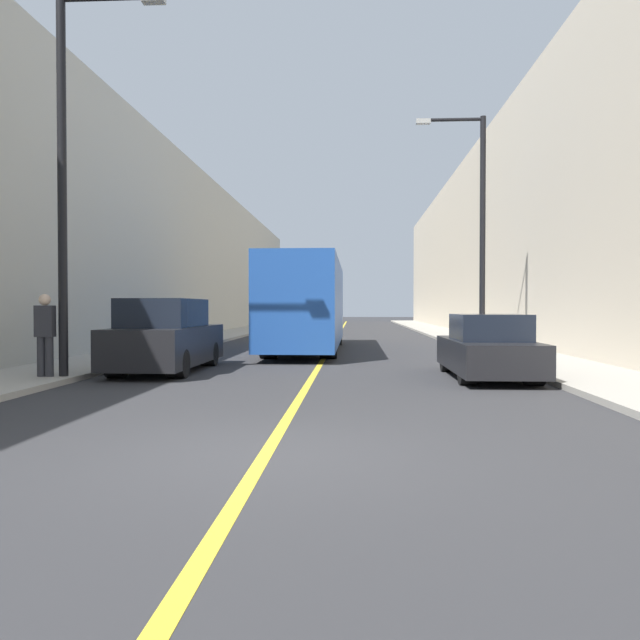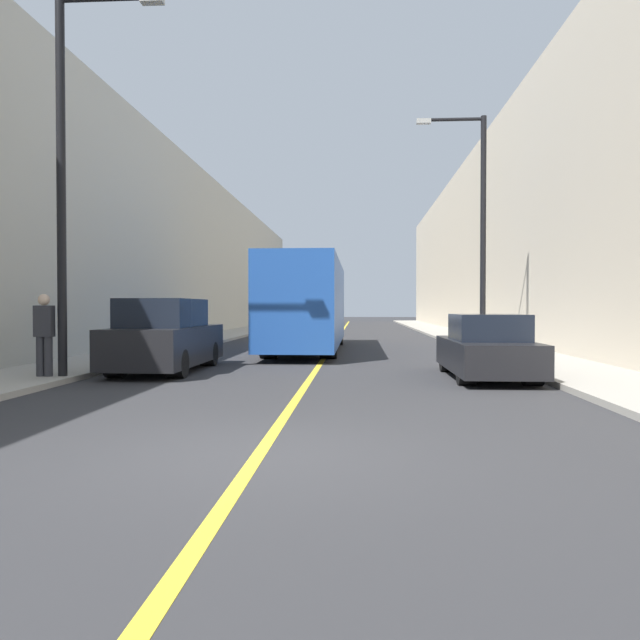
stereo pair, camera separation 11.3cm
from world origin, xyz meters
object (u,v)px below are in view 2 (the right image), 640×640
parked_suv_left (165,338)px  car_right_near (487,349)px  street_lamp_left (69,163)px  bus (308,304)px  pedestrian (44,334)px  street_lamp_right (478,219)px

parked_suv_left → car_right_near: (7.97, -1.07, -0.19)m
street_lamp_left → parked_suv_left: bearing=58.1°
parked_suv_left → bus: bearing=68.9°
bus → pedestrian: 11.47m
parked_suv_left → pedestrian: (-1.99, -2.39, 0.20)m
street_lamp_left → pedestrian: bearing=-170.7°
parked_suv_left → car_right_near: bearing=-7.6°
pedestrian → street_lamp_right: bearing=38.2°
bus → street_lamp_left: size_ratio=1.41×
pedestrian → parked_suv_left: bearing=50.2°
parked_suv_left → street_lamp_left: bearing=-121.9°
car_right_near → street_lamp_left: 10.36m
car_right_near → street_lamp_right: bearing=81.0°
car_right_near → pedestrian: pedestrian is taller
bus → street_lamp_left: street_lamp_left is taller
bus → pedestrian: bus is taller
pedestrian → bus: bearing=63.9°
street_lamp_right → car_right_near: bearing=-99.0°
street_lamp_right → pedestrian: 14.64m
street_lamp_right → pedestrian: bearing=-141.8°
car_right_near → parked_suv_left: bearing=172.4°
street_lamp_left → street_lamp_right: 13.68m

